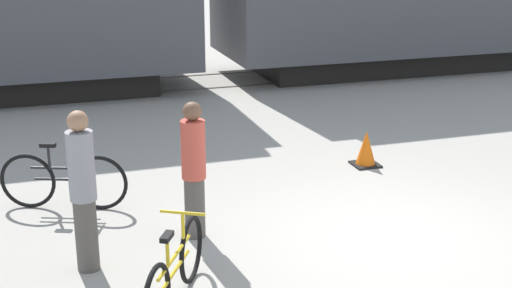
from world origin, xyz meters
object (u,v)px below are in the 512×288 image
person_in_red (194,169)px  traffic_cone (366,150)px  person_in_grey (83,190)px  bicycle_yellow (175,272)px  bicycle_black (64,181)px

person_in_red → traffic_cone: bearing=-121.7°
person_in_red → person_in_grey: person_in_grey is taller
traffic_cone → bicycle_yellow: bearing=-138.5°
bicycle_yellow → person_in_red: person_in_red is taller
person_in_grey → traffic_cone: person_in_grey is taller
person_in_grey → traffic_cone: 4.93m
bicycle_yellow → person_in_red: (0.56, 1.54, 0.47)m
bicycle_yellow → traffic_cone: bicycle_yellow is taller
bicycle_yellow → traffic_cone: (3.65, 3.23, -0.12)m
person_in_grey → traffic_cone: bearing=-54.3°
person_in_red → person_in_grey: (-1.30, -0.47, 0.07)m
bicycle_yellow → person_in_red: size_ratio=0.96×
person_in_red → bicycle_yellow: bearing=99.5°
bicycle_black → traffic_cone: (4.51, 0.34, -0.14)m
person_in_red → traffic_cone: size_ratio=3.01×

